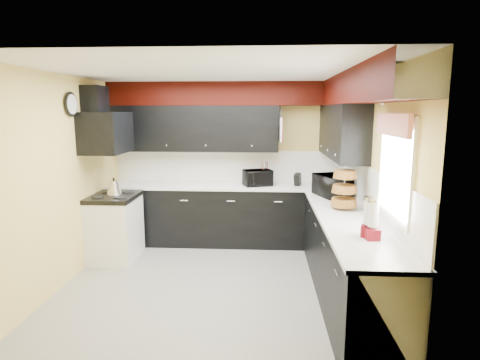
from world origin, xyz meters
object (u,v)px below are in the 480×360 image
at_px(microwave, 332,186).
at_px(knife_block, 298,180).
at_px(toaster_oven, 258,178).
at_px(utensil_crock, 264,180).
at_px(kettle, 114,187).

relative_size(microwave, knife_block, 2.77).
relative_size(toaster_oven, utensil_crock, 2.99).
xyz_separation_m(microwave, kettle, (-3.01, 0.06, -0.07)).
distance_m(toaster_oven, microwave, 1.24).
height_order(microwave, kettle, microwave).
distance_m(toaster_oven, kettle, 2.11).
bearing_deg(kettle, utensil_crock, 19.02).
bearing_deg(microwave, utensil_crock, 29.24).
distance_m(microwave, kettle, 3.01).
relative_size(utensil_crock, knife_block, 0.74).
bearing_deg(kettle, knife_block, 14.60).
relative_size(microwave, utensil_crock, 3.76).
bearing_deg(knife_block, toaster_oven, -158.36).
bearing_deg(knife_block, utensil_crock, -164.75).
relative_size(toaster_oven, microwave, 0.80).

